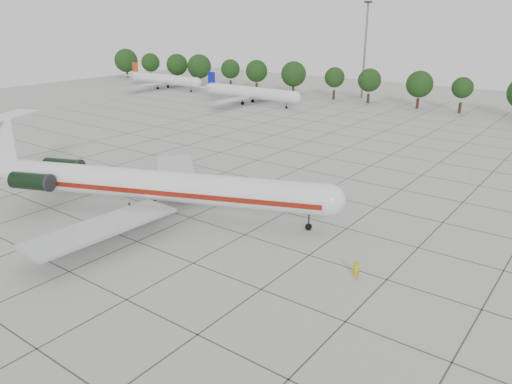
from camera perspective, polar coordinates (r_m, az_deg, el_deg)
ground at (r=53.54m, az=-1.29°, el=-4.92°), size 260.00×260.00×0.00m
apron_joints at (r=65.13m, az=6.83°, el=-0.46°), size 170.00×170.00×0.02m
main_airliner at (r=59.22m, az=-12.63°, el=0.90°), size 43.13×32.54×10.49m
ground_crew at (r=45.62m, az=11.36°, el=-8.65°), size 0.78×0.61×1.88m
bg_airliner_a at (r=162.07m, az=-10.45°, el=12.53°), size 28.24×27.20×7.40m
bg_airliner_b at (r=132.14m, az=-0.69°, el=11.28°), size 28.24×27.20×7.40m
tree_line at (r=131.20m, az=18.19°, el=11.62°), size 249.86×8.44×10.22m
floodlight_mast at (r=143.70m, az=12.38°, el=16.09°), size 1.60×1.60×25.45m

